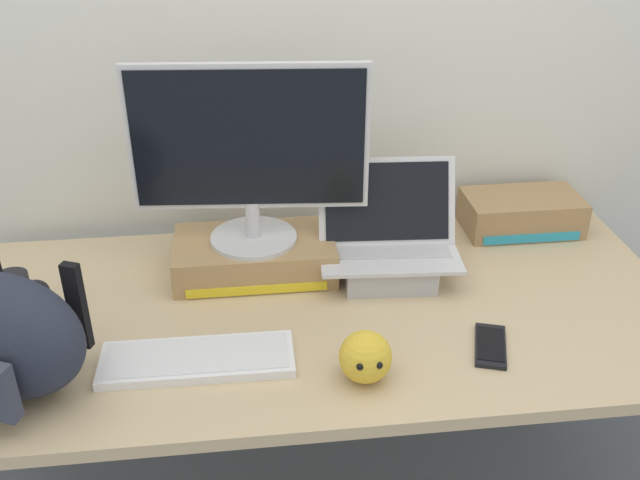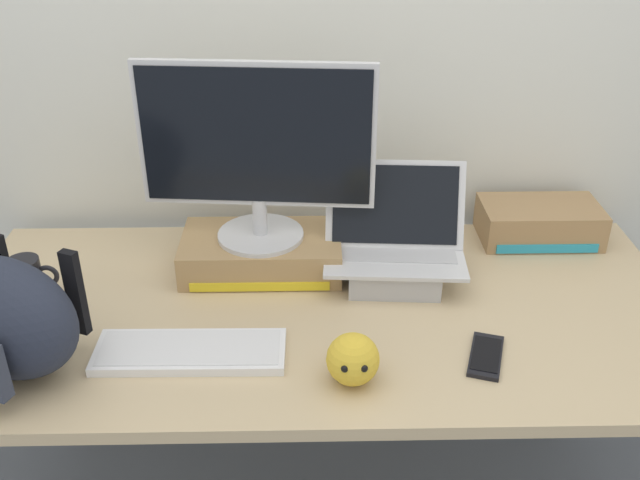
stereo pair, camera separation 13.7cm
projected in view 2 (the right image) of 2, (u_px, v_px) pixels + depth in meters
back_wall at (316, 18)px, 1.86m from camera, size 7.00×0.10×2.60m
desk at (320, 330)px, 1.73m from camera, size 1.73×0.81×0.74m
toner_box_yellow at (262, 253)px, 1.83m from camera, size 0.40×0.23×0.09m
desktop_monitor at (257, 150)px, 1.69m from camera, size 0.56×0.22×0.45m
open_laptop at (394, 257)px, 1.78m from camera, size 0.36×0.25×0.28m
external_keyboard at (190, 351)px, 1.53m from camera, size 0.41×0.14×0.02m
messenger_backpack at (1, 319)px, 1.43m from camera, size 0.39×0.32×0.26m
coffee_mug at (27, 277)px, 1.71m from camera, size 0.12×0.08×0.10m
cell_phone at (486, 356)px, 1.52m from camera, size 0.11×0.16×0.01m
plush_toy at (353, 359)px, 1.44m from camera, size 0.11×0.11×0.11m
toner_box_cyan at (539, 222)px, 1.96m from camera, size 0.32×0.18×0.10m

